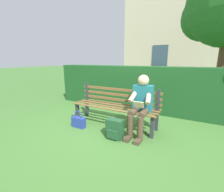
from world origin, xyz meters
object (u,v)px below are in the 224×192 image
object	(u,v)px
backpack	(115,129)
handbag	(79,122)
person_seated	(141,103)
park_bench	(116,105)

from	to	relation	value
backpack	handbag	size ratio (longest dim) A/B	1.00
person_seated	handbag	bearing A→B (deg)	16.08
backpack	handbag	bearing A→B (deg)	-3.55
park_bench	backpack	bearing A→B (deg)	115.17
person_seated	handbag	size ratio (longest dim) A/B	3.13
park_bench	handbag	bearing A→B (deg)	40.81
person_seated	handbag	distance (m)	1.44
park_bench	person_seated	bearing A→B (deg)	164.17
backpack	handbag	xyz separation A→B (m)	(0.94, -0.06, -0.06)
park_bench	person_seated	distance (m)	0.70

